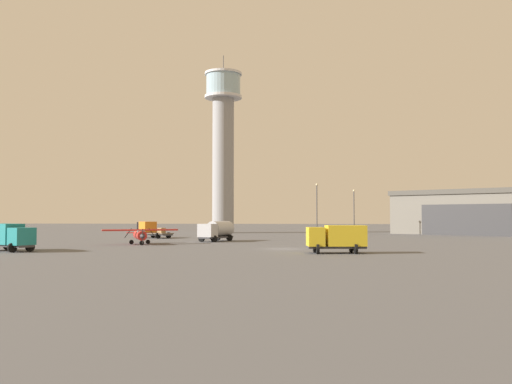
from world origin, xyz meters
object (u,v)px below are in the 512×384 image
at_px(control_tower, 223,138).
at_px(truck_flatbed_orange, 152,230).
at_px(truck_fuel_tanker_silver, 217,230).
at_px(light_post_east, 354,208).
at_px(truck_box_teal, 8,236).
at_px(light_post_west, 317,205).
at_px(traffic_cone_near_left, 355,247).
at_px(airplane_red, 140,234).
at_px(truck_box_yellow, 337,237).

distance_m(control_tower, truck_flatbed_orange, 36.70).
height_order(truck_fuel_tanker_silver, light_post_east, light_post_east).
distance_m(truck_flatbed_orange, light_post_east, 41.05).
bearing_deg(light_post_east, truck_box_teal, -126.90).
relative_size(light_post_west, traffic_cone_near_left, 15.09).
xyz_separation_m(truck_flatbed_orange, traffic_cone_near_left, (32.26, -30.62, -1.03)).
xyz_separation_m(airplane_red, truck_fuel_tanker_silver, (8.90, 9.38, 0.31)).
height_order(control_tower, light_post_east, control_tower).
bearing_deg(truck_box_yellow, truck_box_teal, -7.33).
bearing_deg(control_tower, truck_fuel_tanker_silver, -82.32).
bearing_deg(airplane_red, light_post_east, 118.17).
bearing_deg(truck_flatbed_orange, control_tower, -66.60).
bearing_deg(control_tower, traffic_cone_near_left, -67.91).
bearing_deg(light_post_east, control_tower, 159.26).
xyz_separation_m(airplane_red, truck_box_teal, (-9.74, -15.43, 0.28)).
height_order(airplane_red, light_post_east, light_post_east).
height_order(light_post_west, traffic_cone_near_left, light_post_west).
distance_m(truck_box_yellow, traffic_cone_near_left, 6.31).
distance_m(truck_fuel_tanker_silver, light_post_east, 38.25).
relative_size(truck_box_teal, light_post_east, 0.76).
distance_m(control_tower, truck_box_teal, 70.16).
distance_m(truck_box_teal, truck_flatbed_orange, 36.71).
bearing_deg(traffic_cone_near_left, truck_box_teal, -171.37).
distance_m(truck_box_teal, traffic_cone_near_left, 38.01).
height_order(control_tower, airplane_red, control_tower).
relative_size(truck_fuel_tanker_silver, light_post_west, 0.72).
bearing_deg(truck_box_teal, truck_flatbed_orange, 112.14).
height_order(control_tower, truck_flatbed_orange, control_tower).
distance_m(truck_box_yellow, truck_box_teal, 35.25).
bearing_deg(truck_box_teal, light_post_east, 83.53).
distance_m(light_post_east, traffic_cone_near_left, 49.97).
bearing_deg(truck_box_yellow, light_post_west, -95.68).
relative_size(truck_fuel_tanker_silver, truck_flatbed_orange, 1.04).
bearing_deg(truck_box_yellow, control_tower, -78.73).
xyz_separation_m(light_post_east, traffic_cone_near_left, (-3.93, -49.56, -5.08)).
bearing_deg(airplane_red, traffic_cone_near_left, 47.44).
xyz_separation_m(truck_box_yellow, light_post_west, (-1.32, 47.33, 4.20)).
bearing_deg(control_tower, light_post_east, -20.74).
height_order(truck_flatbed_orange, traffic_cone_near_left, truck_flatbed_orange).
bearing_deg(control_tower, light_post_west, -41.92).
xyz_separation_m(control_tower, light_post_west, (20.85, -18.72, -15.64)).
xyz_separation_m(truck_flatbed_orange, light_post_east, (36.20, 18.94, 4.05)).
bearing_deg(truck_fuel_tanker_silver, light_post_west, 168.08).
height_order(truck_fuel_tanker_silver, truck_box_teal, truck_fuel_tanker_silver).
relative_size(truck_flatbed_orange, light_post_east, 0.75).
relative_size(airplane_red, truck_flatbed_orange, 1.42).
distance_m(truck_box_yellow, light_post_east, 55.77).
xyz_separation_m(truck_fuel_tanker_silver, truck_box_yellow, (16.61, -24.84, -0.06)).
relative_size(airplane_red, traffic_cone_near_left, 14.73).
xyz_separation_m(control_tower, truck_fuel_tanker_silver, (5.56, -41.21, -19.78)).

